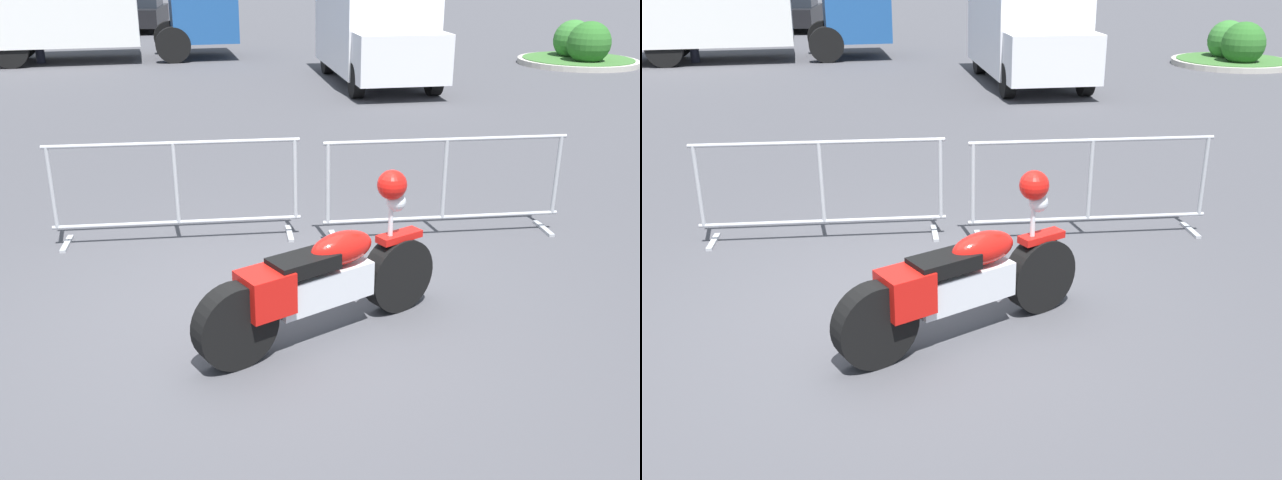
% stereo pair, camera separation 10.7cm
% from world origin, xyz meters
% --- Properties ---
extents(ground_plane, '(120.00, 120.00, 0.00)m').
position_xyz_m(ground_plane, '(0.00, 0.00, 0.00)').
color(ground_plane, '#424247').
extents(motorcycle, '(1.95, 1.33, 1.24)m').
position_xyz_m(motorcycle, '(0.45, -0.39, 0.47)').
color(motorcycle, black).
rests_on(motorcycle, ground).
extents(crowd_barrier_near, '(2.57, 0.62, 1.07)m').
position_xyz_m(crowd_barrier_near, '(-0.95, 1.70, 0.56)').
color(crowd_barrier_near, '#9EA0A5').
rests_on(crowd_barrier_near, ground).
extents(crowd_barrier_far, '(2.57, 0.62, 1.07)m').
position_xyz_m(crowd_barrier_far, '(1.85, 1.70, 0.56)').
color(crowd_barrier_far, '#9EA0A5').
rests_on(crowd_barrier_far, ground).
extents(box_truck, '(7.98, 3.60, 2.98)m').
position_xyz_m(box_truck, '(-5.41, 15.44, 1.64)').
color(box_truck, silver).
rests_on(box_truck, ground).
extents(delivery_van, '(2.54, 5.20, 2.31)m').
position_xyz_m(delivery_van, '(2.33, 11.51, 1.24)').
color(delivery_van, silver).
rests_on(delivery_van, ground).
extents(parked_car_yellow, '(1.92, 4.39, 1.47)m').
position_xyz_m(parked_car_yellow, '(-8.40, 23.40, 0.74)').
color(parked_car_yellow, yellow).
rests_on(parked_car_yellow, ground).
extents(parked_car_black, '(1.77, 4.06, 1.36)m').
position_xyz_m(parked_car_black, '(-5.24, 23.92, 0.69)').
color(parked_car_black, black).
rests_on(parked_car_black, ground).
extents(pedestrian, '(0.43, 0.43, 1.69)m').
position_xyz_m(pedestrian, '(-6.48, 15.10, 0.92)').
color(pedestrian, '#262838').
rests_on(pedestrian, ground).
extents(planter_island, '(3.20, 3.20, 1.18)m').
position_xyz_m(planter_island, '(8.28, 14.22, 0.44)').
color(planter_island, '#ADA89E').
rests_on(planter_island, ground).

